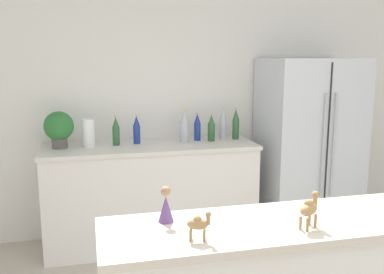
# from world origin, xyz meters

# --- Properties ---
(wall_back) EXTENTS (8.00, 0.06, 2.55)m
(wall_back) POSITION_xyz_m (0.00, 2.73, 1.27)
(wall_back) COLOR silver
(wall_back) RESTS_ON ground_plane
(back_counter) EXTENTS (1.90, 0.63, 0.93)m
(back_counter) POSITION_xyz_m (-0.38, 2.40, 0.47)
(back_counter) COLOR silver
(back_counter) RESTS_ON ground_plane
(refrigerator) EXTENTS (0.88, 0.71, 1.69)m
(refrigerator) POSITION_xyz_m (1.15, 2.34, 0.85)
(refrigerator) COLOR silver
(refrigerator) RESTS_ON ground_plane
(potted_plant) EXTENTS (0.25, 0.25, 0.32)m
(potted_plant) POSITION_xyz_m (-1.16, 2.44, 1.11)
(potted_plant) COLOR #595451
(potted_plant) RESTS_ON back_counter
(paper_towel_roll) EXTENTS (0.11, 0.11, 0.25)m
(paper_towel_roll) POSITION_xyz_m (-0.92, 2.42, 1.05)
(paper_towel_roll) COLOR white
(paper_towel_roll) RESTS_ON back_counter
(back_bottle_0) EXTENTS (0.08, 0.08, 0.30)m
(back_bottle_0) POSITION_xyz_m (-0.06, 2.42, 1.07)
(back_bottle_0) COLOR #B2B7BC
(back_bottle_0) RESTS_ON back_counter
(back_bottle_1) EXTENTS (0.06, 0.06, 0.26)m
(back_bottle_1) POSITION_xyz_m (0.08, 2.50, 1.06)
(back_bottle_1) COLOR navy
(back_bottle_1) RESTS_ON back_counter
(back_bottle_2) EXTENTS (0.06, 0.06, 0.26)m
(back_bottle_2) POSITION_xyz_m (-0.49, 2.48, 1.06)
(back_bottle_2) COLOR navy
(back_bottle_2) RESTS_ON back_counter
(back_bottle_3) EXTENTS (0.06, 0.06, 0.26)m
(back_bottle_3) POSITION_xyz_m (-0.68, 2.45, 1.05)
(back_bottle_3) COLOR #2D6033
(back_bottle_3) RESTS_ON back_counter
(back_bottle_4) EXTENTS (0.07, 0.07, 0.25)m
(back_bottle_4) POSITION_xyz_m (0.20, 2.44, 1.05)
(back_bottle_4) COLOR #2D6033
(back_bottle_4) RESTS_ON back_counter
(back_bottle_5) EXTENTS (0.06, 0.06, 0.32)m
(back_bottle_5) POSITION_xyz_m (0.33, 2.49, 1.08)
(back_bottle_5) COLOR #B2B7BC
(back_bottle_5) RESTS_ON back_counter
(back_bottle_6) EXTENTS (0.06, 0.06, 0.30)m
(back_bottle_6) POSITION_xyz_m (0.45, 2.48, 1.07)
(back_bottle_6) COLOR #2D6033
(back_bottle_6) RESTS_ON back_counter
(camel_figurine) EXTENTS (0.12, 0.10, 0.15)m
(camel_figurine) POSITION_xyz_m (-0.02, 0.20, 1.08)
(camel_figurine) COLOR #A87F4C
(camel_figurine) RESTS_ON bar_counter
(camel_figurine_second) EXTENTS (0.10, 0.07, 0.12)m
(camel_figurine_second) POSITION_xyz_m (-0.50, 0.19, 1.06)
(camel_figurine_second) COLOR #A87F4C
(camel_figurine_second) RESTS_ON bar_counter
(wise_man_figurine_crimson) EXTENTS (0.07, 0.07, 0.16)m
(wise_man_figurine_crimson) POSITION_xyz_m (-0.59, 0.41, 1.06)
(wise_man_figurine_crimson) COLOR #6B4784
(wise_man_figurine_crimson) RESTS_ON bar_counter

